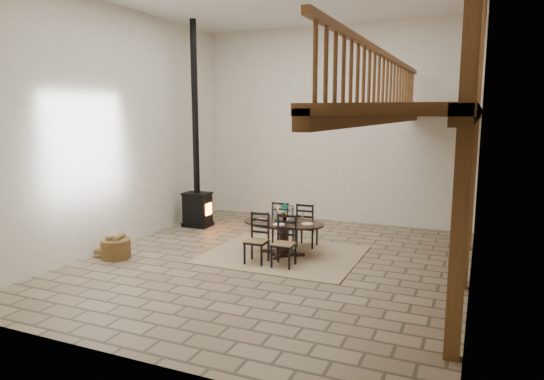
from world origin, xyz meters
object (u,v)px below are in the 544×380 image
at_px(wood_stove, 197,182).
at_px(log_basket, 116,248).
at_px(log_stack, 104,252).
at_px(dining_table, 283,236).

distance_m(wood_stove, log_basket, 3.09).
xyz_separation_m(log_basket, log_stack, (-0.29, -0.03, -0.11)).
distance_m(dining_table, log_stack, 3.58).
bearing_deg(log_basket, wood_stove, 89.54).
bearing_deg(log_stack, log_basket, 5.25).
relative_size(log_basket, log_stack, 1.67).
relative_size(dining_table, log_stack, 5.41).
distance_m(log_basket, log_stack, 0.31).
bearing_deg(log_basket, dining_table, 27.11).
bearing_deg(log_basket, log_stack, -174.75).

